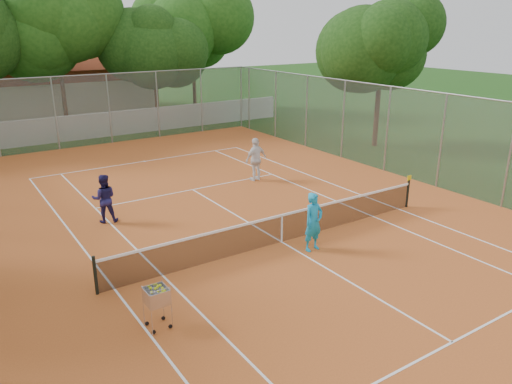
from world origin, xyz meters
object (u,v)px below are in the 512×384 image
player_far_left (104,198)px  player_far_right (256,159)px  clubhouse (32,87)px  tennis_net (282,228)px  player_near (313,222)px  ball_hopper (157,306)px

player_far_left → player_far_right: bearing=-151.9°
clubhouse → player_far_left: clubhouse is taller
player_far_left → clubhouse: bearing=-76.8°
tennis_net → player_near: (0.47, -0.98, 0.44)m
clubhouse → player_far_left: 24.29m
tennis_net → ball_hopper: size_ratio=10.76×
tennis_net → player_far_left: (-4.17, 4.85, 0.38)m
clubhouse → player_far_right: (5.01, -22.92, -1.21)m
clubhouse → ball_hopper: 31.48m
clubhouse → player_near: clubhouse is taller
player_near → ball_hopper: size_ratio=1.68×
tennis_net → player_far_left: size_ratio=6.82×
tennis_net → ball_hopper: 5.67m
player_far_right → player_far_left: bearing=2.8°
tennis_net → player_far_right: player_far_right is taller
clubhouse → player_far_left: size_ratio=9.41×
player_far_right → player_near: bearing=63.3°
clubhouse → player_far_right: 23.49m
clubhouse → tennis_net: bearing=-86.1°
player_near → player_far_left: bearing=124.1°
player_near → player_far_right: 7.51m
tennis_net → player_far_left: bearing=130.7°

